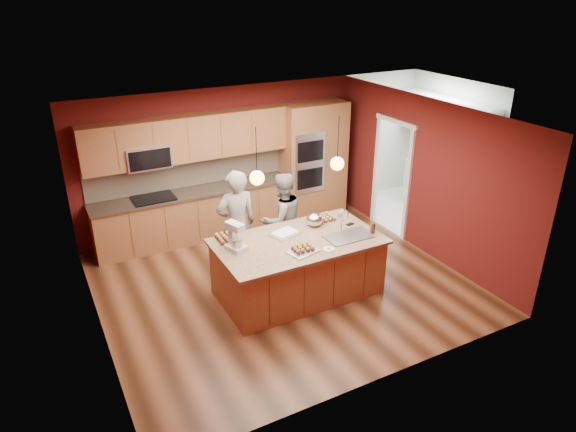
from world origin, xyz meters
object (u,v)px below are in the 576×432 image
person_right (282,220)px  mixing_bowl (315,220)px  stand_mixer (235,238)px  person_left (237,224)px  island (299,266)px

person_right → mixing_bowl: (0.25, -0.62, 0.20)m
person_right → stand_mixer: (-1.14, -0.77, 0.27)m
person_right → mixing_bowl: 0.70m
stand_mixer → mixing_bowl: size_ratio=1.58×
person_left → mixing_bowl: size_ratio=6.92×
island → person_right: (0.20, 0.94, 0.35)m
island → mixing_bowl: island is taller
island → stand_mixer: size_ratio=5.96×
island → person_right: person_right is taller
mixing_bowl → stand_mixer: bearing=-173.8°
person_left → stand_mixer: bearing=68.5°
island → person_left: person_left is taller
stand_mixer → person_right: bearing=15.0°
island → person_right: bearing=77.9°
person_left → stand_mixer: person_left is taller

